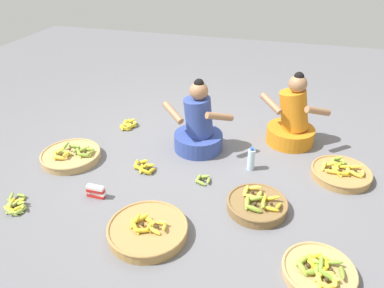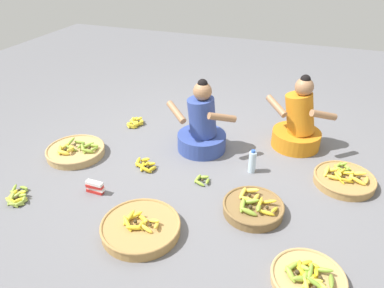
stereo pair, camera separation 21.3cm
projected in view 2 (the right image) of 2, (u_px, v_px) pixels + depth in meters
The scene contains 14 objects.
ground_plane at pixel (199, 164), 3.73m from camera, with size 10.00×10.00×0.00m, color slate.
vendor_woman_front at pixel (202, 128), 3.86m from camera, with size 0.75×0.52×0.80m.
vendor_woman_behind at pixel (298, 125), 3.91m from camera, with size 0.75×0.52×0.82m.
banana_basket_back_right at pixel (76, 151), 3.86m from camera, with size 0.61×0.61×0.15m.
banana_basket_mid_left at pixel (141, 227), 2.87m from camera, with size 0.63×0.63×0.16m.
banana_basket_mid_right at pixel (308, 278), 2.45m from camera, with size 0.51×0.51×0.15m.
banana_basket_near_vendor at pixel (253, 207), 3.07m from camera, with size 0.52×0.52×0.16m.
banana_basket_front_left at pixel (344, 179), 3.42m from camera, with size 0.56×0.56×0.15m.
loose_bananas_front_right at pixel (135, 123), 4.46m from camera, with size 0.21×0.27×0.09m.
loose_bananas_near_bicycle at pixel (17, 197), 3.23m from camera, with size 0.26×0.29×0.09m.
loose_bananas_front_center at pixel (145, 165), 3.66m from camera, with size 0.24×0.21×0.09m.
loose_bananas_back_left at pixel (202, 180), 3.46m from camera, with size 0.15×0.15×0.06m.
water_bottle at pixel (252, 162), 3.56m from camera, with size 0.07×0.07×0.25m.
packet_carton_stack at pixel (95, 187), 3.30m from camera, with size 0.17×0.07×0.12m.
Camera 2 is at (1.00, -2.94, 2.07)m, focal length 34.28 mm.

